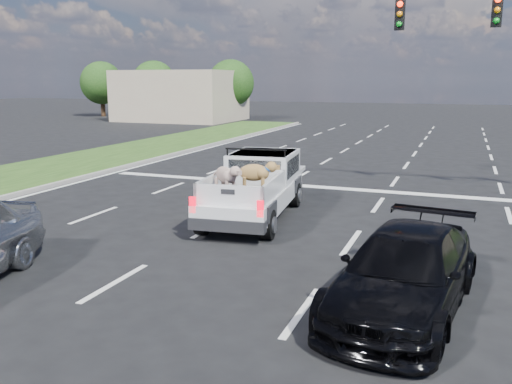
% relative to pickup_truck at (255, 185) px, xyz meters
% --- Properties ---
extents(ground, '(160.00, 160.00, 0.00)m').
position_rel_pickup_truck_xyz_m(ground, '(1.11, -5.41, -0.85)').
color(ground, black).
rests_on(ground, ground).
extents(road_markings, '(17.75, 60.00, 0.01)m').
position_rel_pickup_truck_xyz_m(road_markings, '(1.11, 1.16, -0.85)').
color(road_markings, silver).
rests_on(road_markings, ground).
extents(curb_left, '(0.15, 60.00, 0.14)m').
position_rel_pickup_truck_xyz_m(curb_left, '(-7.94, 0.59, -0.78)').
color(curb_left, gray).
rests_on(curb_left, ground).
extents(building_left, '(10.00, 8.00, 4.40)m').
position_rel_pickup_truck_xyz_m(building_left, '(-18.89, 30.59, 1.35)').
color(building_left, tan).
rests_on(building_left, ground).
extents(tree_far_a, '(4.20, 4.20, 5.40)m').
position_rel_pickup_truck_xyz_m(tree_far_a, '(-28.89, 32.59, 2.43)').
color(tree_far_a, '#332114').
rests_on(tree_far_a, ground).
extents(tree_far_b, '(4.20, 4.20, 5.40)m').
position_rel_pickup_truck_xyz_m(tree_far_b, '(-22.89, 32.59, 2.43)').
color(tree_far_b, '#332114').
rests_on(tree_far_b, ground).
extents(tree_far_c, '(4.20, 4.20, 5.40)m').
position_rel_pickup_truck_xyz_m(tree_far_c, '(-14.89, 32.59, 2.43)').
color(tree_far_c, '#332114').
rests_on(tree_far_c, ground).
extents(pickup_truck, '(2.30, 5.05, 1.83)m').
position_rel_pickup_truck_xyz_m(pickup_truck, '(0.00, 0.00, 0.00)').
color(pickup_truck, black).
rests_on(pickup_truck, ground).
extents(black_coupe, '(2.36, 4.60, 1.28)m').
position_rel_pickup_truck_xyz_m(black_coupe, '(4.34, -4.78, -0.22)').
color(black_coupe, black).
rests_on(black_coupe, ground).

